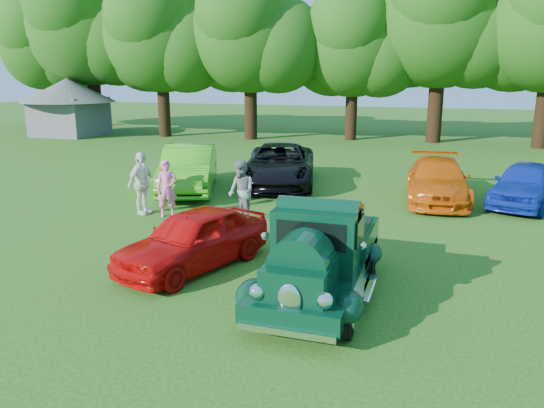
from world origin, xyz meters
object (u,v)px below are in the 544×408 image
(back_car_orange, at_px, (437,180))
(spectator_pink, at_px, (167,189))
(back_car_black, at_px, (279,165))
(back_car_blue, at_px, (525,184))
(hero_pickup, at_px, (320,257))
(back_car_lime, at_px, (189,169))
(spectator_grey, at_px, (241,191))
(red_convertible, at_px, (194,239))
(spectator_white, at_px, (141,183))
(gazebo, at_px, (68,100))

(back_car_orange, xyz_separation_m, spectator_pink, (-7.72, -4.70, 0.16))
(back_car_black, height_order, back_car_blue, back_car_black)
(hero_pickup, xyz_separation_m, back_car_blue, (4.77, 9.18, -0.07))
(back_car_lime, relative_size, spectator_grey, 2.84)
(back_car_blue, distance_m, spectator_pink, 11.55)
(back_car_orange, bearing_deg, spectator_grey, -144.57)
(back_car_black, relative_size, spectator_grey, 3.16)
(red_convertible, relative_size, back_car_orange, 0.80)
(back_car_lime, xyz_separation_m, spectator_grey, (3.32, -3.25, 0.06))
(back_car_lime, bearing_deg, spectator_grey, -65.11)
(back_car_black, xyz_separation_m, spectator_white, (-2.73, -5.51, 0.17))
(red_convertible, height_order, back_car_lime, back_car_lime)
(back_car_orange, distance_m, spectator_white, 9.80)
(back_car_black, bearing_deg, hero_pickup, -81.88)
(back_car_lime, xyz_separation_m, spectator_white, (0.10, -3.41, 0.12))
(back_car_orange, bearing_deg, gazebo, 148.84)
(hero_pickup, distance_m, back_car_lime, 10.26)
(gazebo, bearing_deg, back_car_lime, -40.61)
(hero_pickup, height_order, spectator_white, spectator_white)
(back_car_orange, xyz_separation_m, gazebo, (-24.75, 12.48, 1.70))
(back_car_lime, bearing_deg, back_car_blue, -13.77)
(back_car_black, xyz_separation_m, spectator_pink, (-1.83, -5.54, 0.07))
(back_car_blue, bearing_deg, gazebo, 174.06)
(hero_pickup, relative_size, back_car_lime, 0.92)
(back_car_lime, bearing_deg, back_car_orange, -12.54)
(red_convertible, bearing_deg, back_car_blue, 66.52)
(hero_pickup, bearing_deg, back_car_black, 111.43)
(hero_pickup, distance_m, back_car_orange, 9.25)
(spectator_white, bearing_deg, gazebo, 51.89)
(hero_pickup, distance_m, red_convertible, 3.10)
(back_car_lime, xyz_separation_m, spectator_pink, (0.99, -3.44, 0.02))
(back_car_black, height_order, spectator_grey, spectator_grey)
(back_car_orange, height_order, spectator_grey, spectator_grey)
(back_car_lime, distance_m, spectator_white, 3.41)
(spectator_pink, xyz_separation_m, spectator_white, (-0.89, 0.03, 0.10))
(back_car_orange, distance_m, spectator_grey, 7.03)
(spectator_white, distance_m, gazebo, 23.59)
(hero_pickup, relative_size, back_car_orange, 0.96)
(back_car_black, xyz_separation_m, back_car_blue, (8.65, -0.69, -0.07))
(spectator_grey, bearing_deg, back_car_black, 135.81)
(back_car_blue, bearing_deg, spectator_grey, -132.10)
(back_car_lime, bearing_deg, spectator_pink, -94.60)
(back_car_lime, relative_size, back_car_orange, 1.05)
(back_car_blue, relative_size, spectator_pink, 2.45)
(back_car_orange, relative_size, gazebo, 0.76)
(back_car_lime, distance_m, back_car_blue, 11.56)
(spectator_pink, distance_m, gazebo, 24.23)
(back_car_black, bearing_deg, red_convertible, -98.04)
(back_car_lime, xyz_separation_m, gazebo, (-16.03, 13.74, 1.56))
(back_car_blue, bearing_deg, back_car_orange, -158.74)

